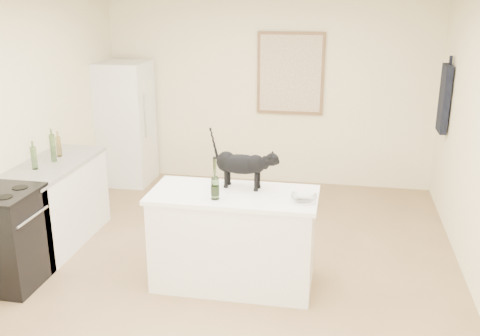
% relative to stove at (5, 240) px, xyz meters
% --- Properties ---
extents(floor, '(5.50, 5.50, 0.00)m').
position_rel_stove_xyz_m(floor, '(1.95, 0.60, -0.45)').
color(floor, '#9E7E54').
rests_on(floor, ground).
extents(wall_back, '(4.50, 0.00, 4.50)m').
position_rel_stove_xyz_m(wall_back, '(1.95, 3.35, 0.85)').
color(wall_back, beige).
rests_on(wall_back, ground).
extents(wall_front, '(4.50, 0.00, 4.50)m').
position_rel_stove_xyz_m(wall_front, '(1.95, -2.15, 0.85)').
color(wall_front, beige).
rests_on(wall_front, ground).
extents(wall_left, '(0.00, 5.50, 5.50)m').
position_rel_stove_xyz_m(wall_left, '(-0.30, 0.60, 0.85)').
color(wall_left, beige).
rests_on(wall_left, ground).
extents(island_base, '(1.44, 0.67, 0.86)m').
position_rel_stove_xyz_m(island_base, '(2.05, 0.40, -0.02)').
color(island_base, white).
rests_on(island_base, floor).
extents(island_top, '(1.50, 0.70, 0.04)m').
position_rel_stove_xyz_m(island_top, '(2.05, 0.40, 0.43)').
color(island_top, white).
rests_on(island_top, island_base).
extents(left_cabinets, '(0.60, 1.40, 0.86)m').
position_rel_stove_xyz_m(left_cabinets, '(0.00, 0.90, -0.02)').
color(left_cabinets, white).
rests_on(left_cabinets, floor).
extents(left_countertop, '(0.62, 1.44, 0.04)m').
position_rel_stove_xyz_m(left_countertop, '(0.00, 0.90, 0.43)').
color(left_countertop, gray).
rests_on(left_countertop, left_cabinets).
extents(stove, '(0.60, 0.60, 0.90)m').
position_rel_stove_xyz_m(stove, '(0.00, 0.00, 0.00)').
color(stove, black).
rests_on(stove, floor).
extents(fridge, '(0.68, 0.68, 1.70)m').
position_rel_stove_xyz_m(fridge, '(0.00, 2.95, 0.40)').
color(fridge, white).
rests_on(fridge, floor).
extents(artwork_frame, '(0.90, 0.03, 1.10)m').
position_rel_stove_xyz_m(artwork_frame, '(2.25, 3.32, 1.10)').
color(artwork_frame, brown).
rests_on(artwork_frame, wall_back).
extents(artwork_canvas, '(0.82, 0.00, 1.02)m').
position_rel_stove_xyz_m(artwork_canvas, '(2.25, 3.30, 1.10)').
color(artwork_canvas, beige).
rests_on(artwork_canvas, wall_back).
extents(hanging_garment, '(0.08, 0.34, 0.80)m').
position_rel_stove_xyz_m(hanging_garment, '(4.14, 2.65, 0.95)').
color(hanging_garment, black).
rests_on(hanging_garment, wall_right).
extents(black_cat, '(0.59, 0.25, 0.40)m').
position_rel_stove_xyz_m(black_cat, '(2.09, 0.55, 0.65)').
color(black_cat, black).
rests_on(black_cat, island_top).
extents(wine_bottle, '(0.09, 0.09, 0.33)m').
position_rel_stove_xyz_m(wine_bottle, '(1.92, 0.22, 0.62)').
color(wine_bottle, '#2E5120').
rests_on(wine_bottle, island_top).
extents(glass_bowl, '(0.23, 0.23, 0.05)m').
position_rel_stove_xyz_m(glass_bowl, '(2.68, 0.32, 0.48)').
color(glass_bowl, silver).
rests_on(glass_bowl, island_top).
extents(fridge_paper, '(0.04, 0.15, 0.19)m').
position_rel_stove_xyz_m(fridge_paper, '(0.34, 3.04, 0.90)').
color(fridge_paper, white).
rests_on(fridge_paper, fridge).
extents(counter_bottle_cluster, '(0.12, 0.52, 0.29)m').
position_rel_stove_xyz_m(counter_bottle_cluster, '(-0.02, 0.93, 0.58)').
color(counter_bottle_cluster, '#1E4918').
rests_on(counter_bottle_cluster, left_countertop).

